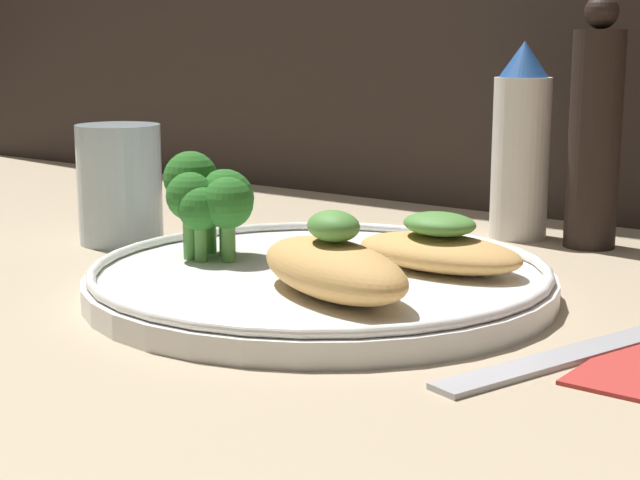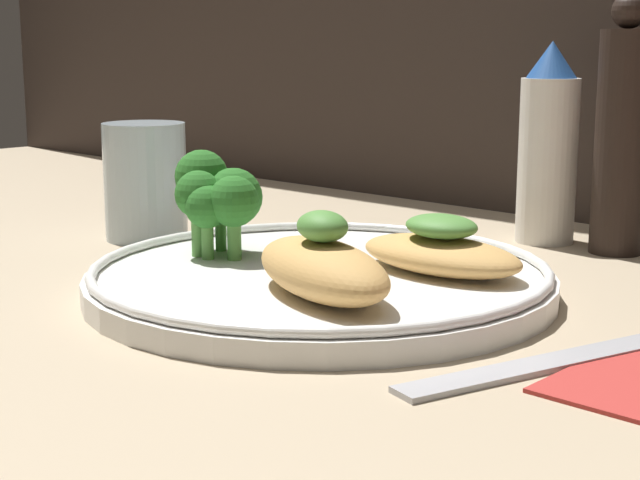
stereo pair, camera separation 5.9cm
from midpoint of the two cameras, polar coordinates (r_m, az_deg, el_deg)
name	(u,v)px [view 2 (the right image)]	position (r cm, az deg, el deg)	size (l,w,h in cm)	color
ground_plane	(320,302)	(59.93, 2.83, -3.68)	(180.00, 180.00, 1.00)	tan
plate	(320,279)	(59.56, 2.84, -2.30)	(28.51, 28.51, 2.00)	white
grilled_meat_front	(322,266)	(53.34, 3.31, -1.58)	(13.07, 9.26, 4.81)	tan
grilled_meat_middle	(441,251)	(59.90, 9.86, -0.66)	(11.19, 6.04, 3.58)	tan
broccoli_bunch	(217,197)	(63.76, -3.38, 2.50)	(7.16, 5.56, 6.77)	#569942
sauce_bottle	(548,147)	(77.00, 15.30, 5.20)	(4.44, 4.44, 15.21)	white
pepper_grinder	(622,135)	(74.30, 19.37, 5.75)	(3.80, 3.80, 18.48)	black
drinking_glass	(145,181)	(76.53, -7.97, 3.38)	(6.37, 6.37, 9.04)	silver
fork	(564,357)	(49.39, 17.37, -6.59)	(7.15, 18.75, 0.60)	#B2B2B7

